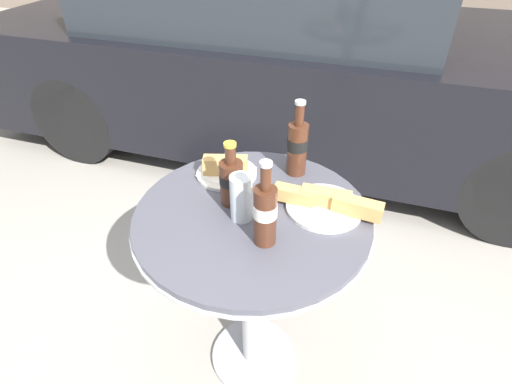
{
  "coord_description": "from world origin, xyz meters",
  "views": [
    {
      "loc": [
        0.3,
        -0.87,
        1.52
      ],
      "look_at": [
        0.0,
        0.04,
        0.82
      ],
      "focal_mm": 28.0,
      "sensor_mm": 36.0,
      "label": 1
    }
  ],
  "objects_px": {
    "cola_bottle_left": "(265,212)",
    "cola_bottle_center": "(297,146)",
    "cola_bottle_right": "(232,180)",
    "parked_car": "(295,59)",
    "bistro_table": "(253,253)",
    "lunch_plate_near": "(326,203)",
    "lunch_plate_far": "(226,170)",
    "drinking_glass": "(241,200)"
  },
  "relations": [
    {
      "from": "drinking_glass",
      "to": "lunch_plate_near",
      "type": "height_order",
      "value": "drinking_glass"
    },
    {
      "from": "lunch_plate_far",
      "to": "parked_car",
      "type": "xyz_separation_m",
      "value": [
        -0.17,
        1.73,
        -0.18
      ]
    },
    {
      "from": "bistro_table",
      "to": "drinking_glass",
      "type": "height_order",
      "value": "drinking_glass"
    },
    {
      "from": "lunch_plate_near",
      "to": "cola_bottle_center",
      "type": "bearing_deg",
      "value": 128.21
    },
    {
      "from": "bistro_table",
      "to": "cola_bottle_center",
      "type": "relative_size",
      "value": 2.96
    },
    {
      "from": "bistro_table",
      "to": "parked_car",
      "type": "bearing_deg",
      "value": 99.63
    },
    {
      "from": "drinking_glass",
      "to": "parked_car",
      "type": "distance_m",
      "value": 1.96
    },
    {
      "from": "cola_bottle_center",
      "to": "lunch_plate_near",
      "type": "height_order",
      "value": "cola_bottle_center"
    },
    {
      "from": "lunch_plate_near",
      "to": "cola_bottle_left",
      "type": "bearing_deg",
      "value": -125.3
    },
    {
      "from": "cola_bottle_left",
      "to": "bistro_table",
      "type": "bearing_deg",
      "value": 123.92
    },
    {
      "from": "cola_bottle_left",
      "to": "cola_bottle_center",
      "type": "bearing_deg",
      "value": 90.04
    },
    {
      "from": "bistro_table",
      "to": "drinking_glass",
      "type": "xyz_separation_m",
      "value": [
        -0.02,
        -0.03,
        0.24
      ]
    },
    {
      "from": "cola_bottle_center",
      "to": "lunch_plate_far",
      "type": "distance_m",
      "value": 0.25
    },
    {
      "from": "bistro_table",
      "to": "drinking_glass",
      "type": "relative_size",
      "value": 5.35
    },
    {
      "from": "cola_bottle_center",
      "to": "drinking_glass",
      "type": "distance_m",
      "value": 0.3
    },
    {
      "from": "cola_bottle_left",
      "to": "lunch_plate_near",
      "type": "xyz_separation_m",
      "value": [
        0.13,
        0.19,
        -0.08
      ]
    },
    {
      "from": "cola_bottle_right",
      "to": "parked_car",
      "type": "xyz_separation_m",
      "value": [
        -0.25,
        1.86,
        -0.24
      ]
    },
    {
      "from": "cola_bottle_left",
      "to": "parked_car",
      "type": "relative_size",
      "value": 0.06
    },
    {
      "from": "cola_bottle_left",
      "to": "parked_car",
      "type": "distance_m",
      "value": 2.05
    },
    {
      "from": "lunch_plate_near",
      "to": "bistro_table",
      "type": "bearing_deg",
      "value": -158.17
    },
    {
      "from": "cola_bottle_right",
      "to": "parked_car",
      "type": "distance_m",
      "value": 1.89
    },
    {
      "from": "cola_bottle_center",
      "to": "lunch_plate_far",
      "type": "height_order",
      "value": "cola_bottle_center"
    },
    {
      "from": "bistro_table",
      "to": "lunch_plate_far",
      "type": "distance_m",
      "value": 0.29
    },
    {
      "from": "bistro_table",
      "to": "cola_bottle_left",
      "type": "xyz_separation_m",
      "value": [
        0.07,
        -0.11,
        0.27
      ]
    },
    {
      "from": "cola_bottle_left",
      "to": "lunch_plate_far",
      "type": "xyz_separation_m",
      "value": [
        -0.22,
        0.27,
        -0.08
      ]
    },
    {
      "from": "cola_bottle_left",
      "to": "lunch_plate_near",
      "type": "bearing_deg",
      "value": 54.7
    },
    {
      "from": "drinking_glass",
      "to": "lunch_plate_far",
      "type": "bearing_deg",
      "value": 122.92
    },
    {
      "from": "lunch_plate_near",
      "to": "lunch_plate_far",
      "type": "distance_m",
      "value": 0.36
    },
    {
      "from": "drinking_glass",
      "to": "lunch_plate_far",
      "type": "distance_m",
      "value": 0.23
    },
    {
      "from": "drinking_glass",
      "to": "lunch_plate_near",
      "type": "distance_m",
      "value": 0.26
    },
    {
      "from": "cola_bottle_center",
      "to": "drinking_glass",
      "type": "bearing_deg",
      "value": -108.17
    },
    {
      "from": "cola_bottle_right",
      "to": "drinking_glass",
      "type": "relative_size",
      "value": 1.44
    },
    {
      "from": "lunch_plate_near",
      "to": "parked_car",
      "type": "distance_m",
      "value": 1.89
    },
    {
      "from": "parked_car",
      "to": "cola_bottle_center",
      "type": "bearing_deg",
      "value": -76.53
    },
    {
      "from": "cola_bottle_center",
      "to": "parked_car",
      "type": "xyz_separation_m",
      "value": [
        -0.39,
        1.64,
        -0.26
      ]
    },
    {
      "from": "cola_bottle_right",
      "to": "parked_car",
      "type": "height_order",
      "value": "parked_car"
    },
    {
      "from": "cola_bottle_left",
      "to": "drinking_glass",
      "type": "xyz_separation_m",
      "value": [
        -0.09,
        0.07,
        -0.03
      ]
    },
    {
      "from": "cola_bottle_right",
      "to": "parked_car",
      "type": "bearing_deg",
      "value": 97.53
    },
    {
      "from": "cola_bottle_left",
      "to": "cola_bottle_center",
      "type": "xyz_separation_m",
      "value": [
        -0.0,
        0.36,
        0.0
      ]
    },
    {
      "from": "lunch_plate_far",
      "to": "bistro_table",
      "type": "bearing_deg",
      "value": -47.52
    },
    {
      "from": "lunch_plate_near",
      "to": "lunch_plate_far",
      "type": "bearing_deg",
      "value": 167.62
    },
    {
      "from": "drinking_glass",
      "to": "cola_bottle_right",
      "type": "bearing_deg",
      "value": 130.58
    }
  ]
}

